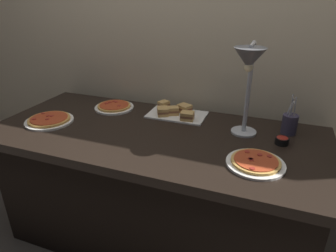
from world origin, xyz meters
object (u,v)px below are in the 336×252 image
(sauce_cup_near, at_px, (282,141))
(pizza_plate_raised_stand, at_px, (114,107))
(pizza_plate_front, at_px, (256,162))
(pizza_plate_center, at_px, (49,120))
(sandwich_platter, at_px, (176,112))
(utensil_holder, at_px, (290,123))
(heat_lamp, at_px, (249,69))

(sauce_cup_near, bearing_deg, pizza_plate_raised_stand, 172.35)
(pizza_plate_front, distance_m, pizza_plate_center, 1.23)
(pizza_plate_front, distance_m, sauce_cup_near, 0.28)
(sandwich_platter, xyz_separation_m, sauce_cup_near, (0.64, -0.17, -0.00))
(utensil_holder, bearing_deg, heat_lamp, -138.66)
(sauce_cup_near, bearing_deg, sandwich_platter, 165.07)
(pizza_plate_raised_stand, xyz_separation_m, utensil_holder, (1.11, 0.00, 0.05))
(pizza_plate_raised_stand, distance_m, sandwich_platter, 0.44)
(pizza_plate_front, height_order, pizza_plate_raised_stand, same)
(pizza_plate_raised_stand, relative_size, sauce_cup_near, 3.76)
(heat_lamp, distance_m, sandwich_platter, 0.62)
(heat_lamp, height_order, pizza_plate_center, heat_lamp)
(pizza_plate_front, distance_m, sandwich_platter, 0.69)
(heat_lamp, relative_size, pizza_plate_center, 1.77)
(pizza_plate_center, distance_m, sandwich_platter, 0.78)
(pizza_plate_center, height_order, sauce_cup_near, sauce_cup_near)
(heat_lamp, relative_size, pizza_plate_raised_stand, 1.93)
(sauce_cup_near, xyz_separation_m, utensil_holder, (0.03, 0.15, 0.04))
(utensil_holder, bearing_deg, sandwich_platter, 178.06)
(pizza_plate_front, bearing_deg, pizza_plate_raised_stand, 157.47)
(utensil_holder, bearing_deg, pizza_plate_front, -108.78)
(sauce_cup_near, relative_size, utensil_holder, 0.31)
(sauce_cup_near, height_order, utensil_holder, utensil_holder)
(sauce_cup_near, bearing_deg, utensil_holder, 78.35)
(sandwich_platter, bearing_deg, pizza_plate_raised_stand, -176.45)
(pizza_plate_raised_stand, xyz_separation_m, sandwich_platter, (0.43, 0.03, 0.01))
(pizza_plate_front, xyz_separation_m, pizza_plate_center, (-1.22, 0.06, 0.00))
(heat_lamp, height_order, utensil_holder, heat_lamp)
(heat_lamp, distance_m, pizza_plate_raised_stand, 0.97)
(pizza_plate_front, bearing_deg, utensil_holder, 71.22)
(pizza_plate_center, bearing_deg, utensil_holder, 14.18)
(pizza_plate_raised_stand, bearing_deg, pizza_plate_center, -126.77)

